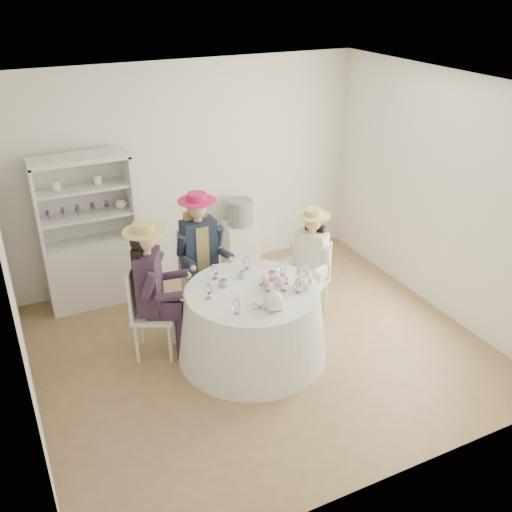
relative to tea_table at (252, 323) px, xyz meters
name	(u,v)px	position (x,y,z in m)	size (l,w,h in m)	color
ground	(260,348)	(0.12, 0.06, -0.38)	(4.50, 4.50, 0.00)	olive
ceiling	(261,88)	(0.12, 0.06, 2.32)	(4.50, 4.50, 0.00)	white
wall_back	(190,172)	(0.12, 2.06, 0.97)	(4.50, 4.50, 0.00)	white
wall_front	(391,342)	(0.12, -1.94, 0.97)	(4.50, 4.50, 0.00)	white
wall_left	(11,282)	(-2.13, 0.06, 0.97)	(4.50, 4.50, 0.00)	white
wall_right	(442,196)	(2.37, 0.06, 0.97)	(4.50, 4.50, 0.00)	white
tea_table	(252,323)	(0.00, 0.00, 0.00)	(1.54, 1.54, 0.77)	white
hutch	(91,252)	(-1.23, 1.80, 0.26)	(1.10, 0.49, 1.81)	silver
side_table	(241,246)	(0.68, 1.80, -0.06)	(0.41, 0.41, 0.64)	silver
hatbox	(240,212)	(0.68, 1.80, 0.43)	(0.33, 0.33, 0.33)	black
guest_left	(152,283)	(-0.89, 0.45, 0.45)	(0.62, 0.57, 1.48)	silver
guest_mid	(200,248)	(-0.18, 0.98, 0.45)	(0.53, 0.56, 1.48)	silver
guest_right	(310,258)	(0.91, 0.41, 0.36)	(0.56, 0.53, 1.32)	silver
spare_chair	(205,273)	(-0.10, 1.07, 0.08)	(0.37, 0.37, 0.87)	silver
teacup_a	(223,283)	(-0.23, 0.19, 0.42)	(0.08, 0.08, 0.07)	white
teacup_b	(242,275)	(0.01, 0.28, 0.42)	(0.07, 0.07, 0.07)	white
teacup_c	(272,276)	(0.28, 0.12, 0.42)	(0.09, 0.09, 0.07)	white
flower_bowl	(272,282)	(0.23, 0.02, 0.41)	(0.20, 0.20, 0.05)	white
flower_arrangement	(274,282)	(0.19, -0.11, 0.49)	(0.21, 0.21, 0.08)	pink
table_teapot	(274,301)	(0.03, -0.41, 0.48)	(0.28, 0.20, 0.21)	white
sandwich_plate	(259,306)	(-0.08, -0.32, 0.40)	(0.24, 0.24, 0.05)	white
cupcake_stand	(304,280)	(0.48, -0.17, 0.47)	(0.23, 0.23, 0.22)	white
stemware_set	(252,283)	(0.00, 0.00, 0.46)	(0.95, 0.95, 0.15)	white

